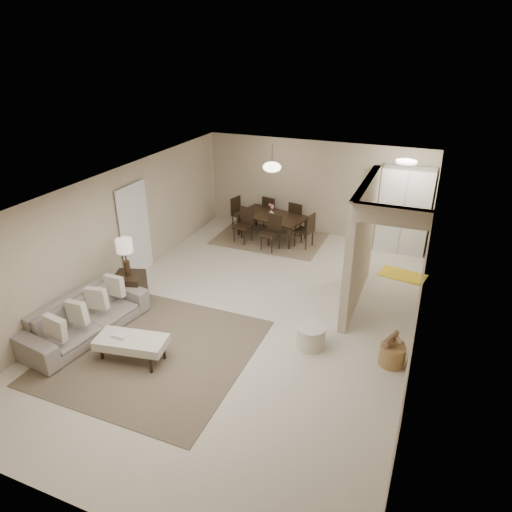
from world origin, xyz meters
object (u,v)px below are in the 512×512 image
at_px(ottoman_bench, 131,342).
at_px(side_table, 130,288).
at_px(wicker_basket, 392,355).
at_px(dining_table, 271,226).
at_px(sofa, 85,317).
at_px(pantry_cabinet, 404,211).
at_px(round_pouf, 311,337).

bearing_deg(ottoman_bench, side_table, 116.99).
bearing_deg(wicker_basket, dining_table, 131.01).
distance_m(sofa, ottoman_bench, 1.24).
bearing_deg(pantry_cabinet, side_table, -135.67).
relative_size(ottoman_bench, dining_table, 0.69).
height_order(side_table, dining_table, dining_table).
bearing_deg(sofa, dining_table, -7.59).
height_order(side_table, round_pouf, side_table).
height_order(sofa, round_pouf, sofa).
bearing_deg(side_table, round_pouf, -1.46).
xyz_separation_m(sofa, ottoman_bench, (1.21, -0.30, -0.01)).
distance_m(round_pouf, dining_table, 4.86).
height_order(pantry_cabinet, dining_table, pantry_cabinet).
xyz_separation_m(pantry_cabinet, round_pouf, (-0.96, -4.74, -0.85)).
distance_m(pantry_cabinet, dining_table, 3.39).
height_order(pantry_cabinet, side_table, pantry_cabinet).
bearing_deg(dining_table, ottoman_bench, -79.31).
bearing_deg(sofa, wicker_basket, -69.06).
height_order(ottoman_bench, dining_table, dining_table).
xyz_separation_m(round_pouf, wicker_basket, (1.36, 0.04, -0.02)).
xyz_separation_m(ottoman_bench, dining_table, (0.32, 5.71, -0.02)).
distance_m(side_table, dining_table, 4.42).
xyz_separation_m(round_pouf, dining_table, (-2.32, 4.27, 0.12)).
xyz_separation_m(sofa, side_table, (0.05, 1.24, -0.04)).
bearing_deg(round_pouf, wicker_basket, 1.70).
relative_size(pantry_cabinet, side_table, 3.47).
bearing_deg(round_pouf, dining_table, 118.47).
bearing_deg(round_pouf, side_table, 178.54).
relative_size(round_pouf, dining_table, 0.28).
bearing_deg(round_pouf, ottoman_bench, -151.27).
xyz_separation_m(wicker_basket, dining_table, (-3.68, 4.23, 0.14)).
bearing_deg(round_pouf, sofa, -163.43).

